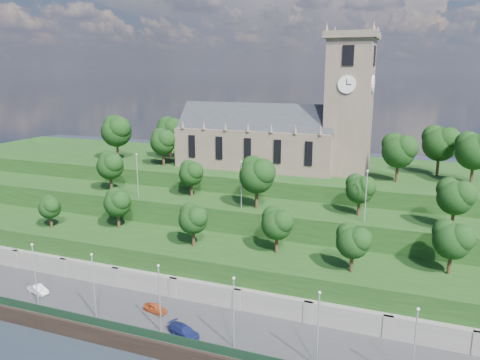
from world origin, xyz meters
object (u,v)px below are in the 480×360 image
at_px(car_left, 155,308).
at_px(car_right, 184,331).
at_px(car_middle, 38,289).
at_px(church, 281,131).

distance_m(car_left, car_right, 7.48).
height_order(car_middle, car_right, car_right).
xyz_separation_m(car_left, car_middle, (-19.28, -1.42, 0.04)).
bearing_deg(car_right, church, 22.38).
relative_size(car_middle, car_right, 0.85).
xyz_separation_m(church, car_right, (0.42, -43.35, -19.85)).
relative_size(car_left, car_middle, 0.91).
height_order(church, car_right, church).
bearing_deg(church, car_middle, -121.69).
distance_m(church, car_left, 44.63).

